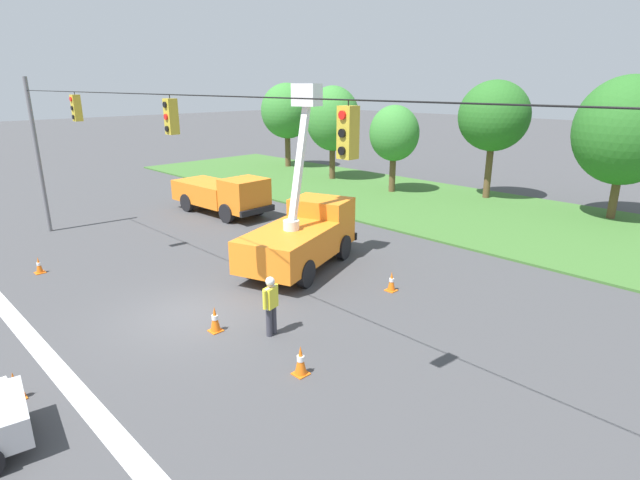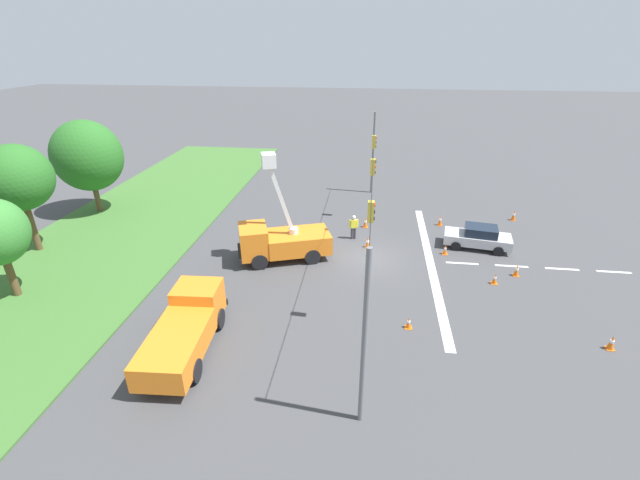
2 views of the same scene
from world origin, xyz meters
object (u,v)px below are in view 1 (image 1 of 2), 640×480
object	(u,v)px
tree_west	(333,119)
road_worker	(271,302)
tree_east	(494,116)
tree_far_west	(287,111)
tree_far_east	(626,131)
traffic_cone_centre_line	(392,281)
tree_centre	(394,134)
utility_truck_bucket_lift	(302,232)
traffic_cone_lane_edge_a	(215,319)
traffic_cone_near_bucket	(301,360)
utility_truck_support_near	(223,194)
traffic_cone_far_left	(15,386)
traffic_cone_foreground_right	(39,265)

from	to	relation	value
tree_west	road_worker	xyz separation A→B (m)	(15.74, -18.56, -3.46)
tree_east	road_worker	xyz separation A→B (m)	(4.45, -20.77, -4.03)
tree_east	road_worker	bearing A→B (deg)	-77.91
tree_far_west	tree_far_east	distance (m)	25.15
traffic_cone_centre_line	tree_centre	bearing A→B (deg)	127.86
utility_truck_bucket_lift	traffic_cone_lane_edge_a	distance (m)	6.04
tree_east	traffic_cone_lane_edge_a	world-z (taller)	tree_east
utility_truck_bucket_lift	road_worker	world-z (taller)	utility_truck_bucket_lift
tree_centre	tree_east	xyz separation A→B (m)	(5.25, 2.76, 1.19)
tree_west	traffic_cone_near_bucket	distance (m)	26.65
utility_truck_support_near	tree_west	bearing A→B (deg)	104.49
tree_east	utility_truck_support_near	world-z (taller)	tree_east
utility_truck_support_near	traffic_cone_near_bucket	xyz separation A→B (m)	(14.85, -7.70, -0.74)
tree_far_west	traffic_cone_far_left	world-z (taller)	tree_far_west
tree_far_west	tree_centre	bearing A→B (deg)	-8.95
traffic_cone_foreground_right	traffic_cone_centre_line	size ratio (longest dim) A/B	0.90
utility_truck_support_near	traffic_cone_far_left	xyz separation A→B (m)	(11.07, -13.02, -0.79)
traffic_cone_near_bucket	tree_centre	bearing A→B (deg)	122.14
utility_truck_bucket_lift	tree_far_east	bearing A→B (deg)	69.23
traffic_cone_far_left	traffic_cone_near_bucket	bearing A→B (deg)	54.61
tree_centre	traffic_cone_lane_edge_a	world-z (taller)	tree_centre
tree_far_west	tree_west	distance (m)	6.91
utility_truck_support_near	tree_far_west	bearing A→B (deg)	126.66
utility_truck_bucket_lift	traffic_cone_lane_edge_a	world-z (taller)	utility_truck_bucket_lift
tree_centre	utility_truck_bucket_lift	distance (m)	15.07
road_worker	tree_far_west	bearing A→B (deg)	138.32
tree_far_west	traffic_cone_centre_line	world-z (taller)	tree_far_west
tree_far_west	traffic_cone_centre_line	size ratio (longest dim) A/B	9.88
traffic_cone_lane_edge_a	utility_truck_support_near	bearing A→B (deg)	145.19
traffic_cone_near_bucket	traffic_cone_lane_edge_a	size ratio (longest dim) A/B	1.01
traffic_cone_foreground_right	traffic_cone_centre_line	xyz separation A→B (m)	(10.40, 8.22, 0.04)
traffic_cone_lane_edge_a	traffic_cone_far_left	size ratio (longest dim) A/B	1.11
utility_truck_support_near	traffic_cone_lane_edge_a	bearing A→B (deg)	-34.81
tree_west	traffic_cone_far_left	distance (m)	28.71
traffic_cone_centre_line	traffic_cone_near_bucket	bearing A→B (deg)	-73.72
tree_far_east	traffic_cone_foreground_right	bearing A→B (deg)	-117.63
tree_east	traffic_cone_far_left	distance (m)	27.43
utility_truck_bucket_lift	traffic_cone_far_left	distance (m)	10.79
tree_far_east	traffic_cone_lane_edge_a	xyz separation A→B (m)	(-3.93, -21.89, -4.24)
tree_far_west	traffic_cone_far_left	distance (m)	33.71
utility_truck_bucket_lift	traffic_cone_far_left	size ratio (longest dim) A/B	9.89
traffic_cone_near_bucket	traffic_cone_centre_line	distance (m)	6.01
tree_west	traffic_cone_near_bucket	world-z (taller)	tree_west
tree_far_west	traffic_cone_foreground_right	bearing A→B (deg)	-61.70
tree_far_west	traffic_cone_foreground_right	xyz separation A→B (m)	(12.52, -23.26, -4.40)
traffic_cone_near_bucket	traffic_cone_centre_line	bearing A→B (deg)	106.28
tree_west	traffic_cone_far_left	world-z (taller)	tree_west
tree_far_west	tree_west	world-z (taller)	tree_far_west
road_worker	tree_east	bearing A→B (deg)	102.09
tree_west	tree_far_west	bearing A→B (deg)	167.79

